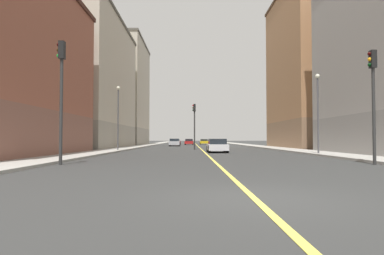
# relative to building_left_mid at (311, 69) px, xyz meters

# --- Properties ---
(ground_plane) EXTENTS (400.00, 400.00, 0.00)m
(ground_plane) POSITION_rel_building_left_mid_xyz_m (-15.48, -38.63, -11.01)
(ground_plane) COLOR #2F302F
(ground_plane) RESTS_ON ground
(sidewalk_left) EXTENTS (2.94, 168.00, 0.15)m
(sidewalk_left) POSITION_rel_building_left_mid_xyz_m (-5.73, 10.37, -10.93)
(sidewalk_left) COLOR #9E9B93
(sidewalk_left) RESTS_ON ground
(sidewalk_right) EXTENTS (2.94, 168.00, 0.15)m
(sidewalk_right) POSITION_rel_building_left_mid_xyz_m (-25.24, 10.37, -10.93)
(sidewalk_right) COLOR #9E9B93
(sidewalk_right) RESTS_ON ground
(lane_center_stripe) EXTENTS (0.16, 154.00, 0.01)m
(lane_center_stripe) POSITION_rel_building_left_mid_xyz_m (-15.48, 10.37, -11.00)
(lane_center_stripe) COLOR #E5D14C
(lane_center_stripe) RESTS_ON ground
(building_left_mid) EXTENTS (8.82, 17.47, 22.00)m
(building_left_mid) POSITION_rel_building_left_mid_xyz_m (0.00, 0.00, 0.00)
(building_left_mid) COLOR #8F6B4F
(building_left_mid) RESTS_ON ground
(building_right_midblock) EXTENTS (8.82, 24.14, 18.41)m
(building_right_midblock) POSITION_rel_building_left_mid_xyz_m (-30.96, 1.53, -1.80)
(building_right_midblock) COLOR #9D9688
(building_right_midblock) RESTS_ON ground
(building_right_distant) EXTENTS (8.82, 19.15, 22.00)m
(building_right_distant) POSITION_rel_building_left_mid_xyz_m (-30.96, 24.92, 0.00)
(building_right_distant) COLOR #9D9688
(building_right_distant) RESTS_ON ground
(traffic_light_left_near) EXTENTS (0.40, 0.32, 5.80)m
(traffic_light_left_near) POSITION_rel_building_left_mid_xyz_m (-7.61, -29.33, -7.24)
(traffic_light_left_near) COLOR #2D2D2D
(traffic_light_left_near) RESTS_ON ground
(traffic_light_right_near) EXTENTS (0.40, 0.32, 6.24)m
(traffic_light_right_near) POSITION_rel_building_left_mid_xyz_m (-23.38, -29.33, -6.99)
(traffic_light_right_near) COLOR #2D2D2D
(traffic_light_right_near) RESTS_ON ground
(traffic_light_median_far) EXTENTS (0.40, 0.32, 5.50)m
(traffic_light_median_far) POSITION_rel_building_left_mid_xyz_m (-16.36, -6.04, -7.42)
(traffic_light_median_far) COLOR #2D2D2D
(traffic_light_median_far) RESTS_ON ground
(street_lamp_left_near) EXTENTS (0.36, 0.36, 6.38)m
(street_lamp_left_near) POSITION_rel_building_left_mid_xyz_m (-6.60, -19.45, -6.94)
(street_lamp_left_near) COLOR #4C4C51
(street_lamp_left_near) RESTS_ON ground
(street_lamp_right_near) EXTENTS (0.36, 0.36, 6.62)m
(street_lamp_right_near) POSITION_rel_building_left_mid_xyz_m (-24.37, -11.50, -6.81)
(street_lamp_right_near) COLOR #4C4C51
(street_lamp_right_near) RESTS_ON ground
(car_maroon) EXTENTS (2.04, 4.25, 1.27)m
(car_maroon) POSITION_rel_building_left_mid_xyz_m (-19.79, 19.31, -10.38)
(car_maroon) COLOR maroon
(car_maroon) RESTS_ON ground
(car_yellow) EXTENTS (1.97, 3.91, 1.21)m
(car_yellow) POSITION_rel_building_left_mid_xyz_m (-13.63, 30.89, -10.42)
(car_yellow) COLOR gold
(car_yellow) RESTS_ON ground
(car_silver) EXTENTS (2.00, 4.60, 1.32)m
(car_silver) POSITION_rel_building_left_mid_xyz_m (-19.65, 12.85, -10.35)
(car_silver) COLOR silver
(car_silver) RESTS_ON ground
(car_white) EXTENTS (1.90, 4.02, 1.30)m
(car_white) POSITION_rel_building_left_mid_xyz_m (-14.29, -14.30, -10.37)
(car_white) COLOR white
(car_white) RESTS_ON ground
(car_red) EXTENTS (1.92, 4.49, 1.26)m
(car_red) POSITION_rel_building_left_mid_xyz_m (-17.07, 25.26, -10.39)
(car_red) COLOR red
(car_red) RESTS_ON ground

